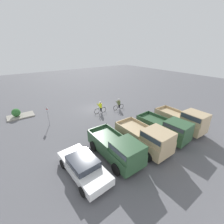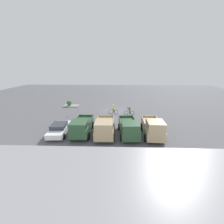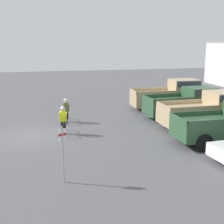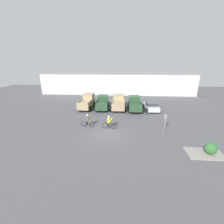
% 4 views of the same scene
% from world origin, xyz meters
% --- Properties ---
extents(ground_plane, '(80.00, 80.00, 0.00)m').
position_xyz_m(ground_plane, '(0.00, 0.00, 0.00)').
color(ground_plane, '#56565B').
extents(pickup_truck_0, '(2.27, 5.30, 2.38)m').
position_xyz_m(pickup_truck_0, '(-4.63, 10.56, 1.22)').
color(pickup_truck_0, tan).
rests_on(pickup_truck_0, ground_plane).
extents(pickup_truck_1, '(2.42, 5.17, 2.13)m').
position_xyz_m(pickup_truck_1, '(-1.87, 10.42, 1.11)').
color(pickup_truck_1, '#2D5133').
rests_on(pickup_truck_1, ground_plane).
extents(pickup_truck_2, '(2.39, 5.21, 2.27)m').
position_xyz_m(pickup_truck_2, '(0.95, 10.54, 1.17)').
color(pickup_truck_2, tan).
rests_on(pickup_truck_2, ground_plane).
extents(cyclist_0, '(1.77, 0.46, 1.70)m').
position_xyz_m(cyclist_0, '(0.14, 1.71, 0.85)').
color(cyclist_0, black).
rests_on(cyclist_0, ground_plane).
extents(cyclist_1, '(1.75, 0.46, 1.64)m').
position_xyz_m(cyclist_1, '(-2.60, 2.14, 0.83)').
color(cyclist_1, black).
rests_on(cyclist_1, ground_plane).
extents(fire_lane_sign, '(0.15, 0.28, 2.24)m').
position_xyz_m(fire_lane_sign, '(6.61, 1.15, 1.36)').
color(fire_lane_sign, '#9E9EA3').
rests_on(fire_lane_sign, ground_plane).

